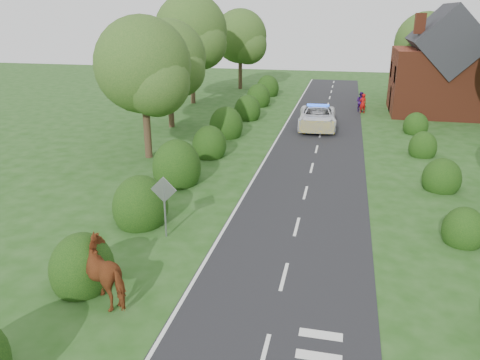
% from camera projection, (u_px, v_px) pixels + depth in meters
% --- Properties ---
extents(ground, '(120.00, 120.00, 0.00)m').
position_uv_depth(ground, '(284.00, 277.00, 15.82)').
color(ground, '#1D4812').
extents(road, '(6.00, 70.00, 0.02)m').
position_uv_depth(road, '(315.00, 154.00, 29.59)').
color(road, black).
rests_on(road, ground).
extents(road_markings, '(4.96, 70.00, 0.01)m').
position_uv_depth(road_markings, '(286.00, 161.00, 28.01)').
color(road_markings, white).
rests_on(road_markings, road).
extents(hedgerow_left, '(2.75, 50.41, 3.00)m').
position_uv_depth(hedgerow_left, '(201.00, 150.00, 27.65)').
color(hedgerow_left, black).
rests_on(hedgerow_left, ground).
extents(hedgerow_right, '(2.10, 45.78, 2.10)m').
position_uv_depth(hedgerow_right, '(437.00, 172.00, 24.56)').
color(hedgerow_right, black).
rests_on(hedgerow_right, ground).
extents(tree_left_a, '(5.74, 5.60, 8.38)m').
position_uv_depth(tree_left_a, '(146.00, 69.00, 26.91)').
color(tree_left_a, '#332316').
rests_on(tree_left_a, ground).
extents(tree_left_b, '(5.74, 5.60, 8.07)m').
position_uv_depth(tree_left_b, '(171.00, 61.00, 34.67)').
color(tree_left_b, '#332316').
rests_on(tree_left_b, ground).
extents(tree_left_c, '(6.97, 6.80, 10.22)m').
position_uv_depth(tree_left_c, '(193.00, 34.00, 43.61)').
color(tree_left_c, '#332316').
rests_on(tree_left_c, ground).
extents(tree_left_d, '(6.15, 6.00, 8.89)m').
position_uv_depth(tree_left_d, '(242.00, 39.00, 52.61)').
color(tree_left_d, '#332316').
rests_on(tree_left_d, ground).
extents(tree_right_c, '(6.15, 6.00, 8.58)m').
position_uv_depth(tree_right_c, '(428.00, 45.00, 46.84)').
color(tree_right_c, '#332316').
rests_on(tree_right_c, ground).
extents(road_sign, '(1.06, 0.08, 2.53)m').
position_uv_depth(road_sign, '(164.00, 198.00, 18.13)').
color(road_sign, gray).
rests_on(road_sign, ground).
extents(house, '(8.00, 7.40, 9.17)m').
position_uv_depth(house, '(442.00, 70.00, 40.11)').
color(house, maroon).
rests_on(house, ground).
extents(cow, '(2.63, 2.08, 1.66)m').
position_uv_depth(cow, '(110.00, 275.00, 14.35)').
color(cow, '#5C270E').
rests_on(cow, ground).
extents(police_van, '(3.10, 6.23, 1.83)m').
position_uv_depth(police_van, '(317.00, 117.00, 35.96)').
color(police_van, white).
rests_on(police_van, ground).
extents(pedestrian_red, '(0.74, 0.64, 1.71)m').
position_uv_depth(pedestrian_red, '(363.00, 103.00, 41.24)').
color(pedestrian_red, '#9F0D0B').
rests_on(pedestrian_red, ground).
extents(pedestrian_purple, '(1.08, 1.04, 1.76)m').
position_uv_depth(pedestrian_purple, '(360.00, 102.00, 41.89)').
color(pedestrian_purple, '#2F1153').
rests_on(pedestrian_purple, ground).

